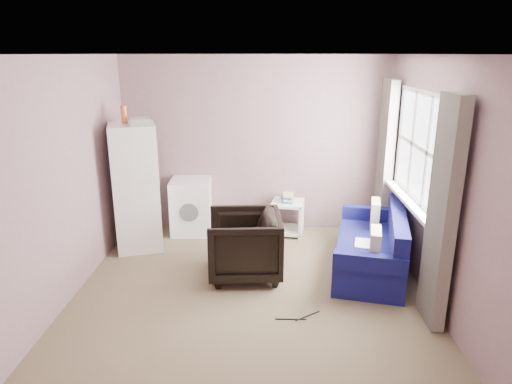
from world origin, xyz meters
TOP-DOWN VIEW (x-y plane):
  - room at (0.02, 0.01)m, footprint 3.84×4.24m
  - armchair at (-0.08, 0.52)m, footprint 0.83×0.87m
  - fridge at (-1.53, 1.30)m, footprint 0.72×0.71m
  - washing_machine at (-0.92, 1.85)m, footprint 0.58×0.59m
  - side_table at (0.47, 1.83)m, footprint 0.50×0.50m
  - sofa at (1.46, 0.70)m, footprint 1.10×1.80m
  - window_dressing at (1.78, 0.70)m, footprint 0.17×2.62m
  - floor_cables at (0.51, -0.39)m, footprint 0.45×0.19m

SIDE VIEW (x-z plane):
  - floor_cables at x=0.51m, z-range 0.00..0.01m
  - sofa at x=1.46m, z-range -0.10..0.65m
  - side_table at x=0.47m, z-range -0.02..0.59m
  - washing_machine at x=-0.92m, z-range 0.02..0.81m
  - armchair at x=-0.08m, z-range 0.00..0.84m
  - fridge at x=-1.53m, z-range -0.10..1.79m
  - window_dressing at x=1.78m, z-range 0.02..2.20m
  - room at x=0.02m, z-range -0.02..2.52m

